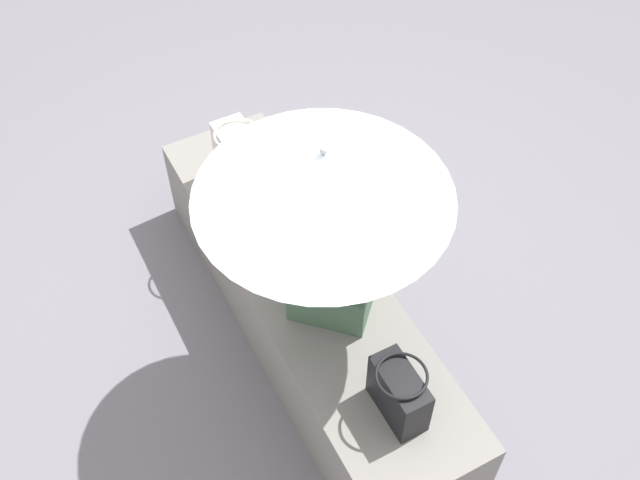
{
  "coord_description": "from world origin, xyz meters",
  "views": [
    {
      "loc": [
        1.89,
        -0.94,
        3.32
      ],
      "look_at": [
        0.09,
        0.01,
        0.84
      ],
      "focal_mm": 43.32,
      "sensor_mm": 36.0,
      "label": 1
    }
  ],
  "objects_px": {
    "parasol": "(323,176)",
    "handbag_black": "(240,160)",
    "person_seated": "(334,248)",
    "magazine": "(271,235)",
    "tote_bag_canvas": "(399,393)"
  },
  "relations": [
    {
      "from": "parasol",
      "to": "tote_bag_canvas",
      "type": "bearing_deg",
      "value": 4.97
    },
    {
      "from": "parasol",
      "to": "handbag_black",
      "type": "relative_size",
      "value": 2.97
    },
    {
      "from": "parasol",
      "to": "magazine",
      "type": "bearing_deg",
      "value": -179.35
    },
    {
      "from": "person_seated",
      "to": "tote_bag_canvas",
      "type": "xyz_separation_m",
      "value": [
        0.57,
        -0.02,
        -0.25
      ]
    },
    {
      "from": "handbag_black",
      "to": "person_seated",
      "type": "bearing_deg",
      "value": 3.47
    },
    {
      "from": "handbag_black",
      "to": "magazine",
      "type": "relative_size",
      "value": 1.22
    },
    {
      "from": "person_seated",
      "to": "tote_bag_canvas",
      "type": "distance_m",
      "value": 0.63
    },
    {
      "from": "person_seated",
      "to": "handbag_black",
      "type": "height_order",
      "value": "person_seated"
    },
    {
      "from": "person_seated",
      "to": "handbag_black",
      "type": "distance_m",
      "value": 0.89
    },
    {
      "from": "parasol",
      "to": "handbag_black",
      "type": "distance_m",
      "value": 1.13
    },
    {
      "from": "person_seated",
      "to": "tote_bag_canvas",
      "type": "bearing_deg",
      "value": -1.96
    },
    {
      "from": "parasol",
      "to": "tote_bag_canvas",
      "type": "relative_size",
      "value": 3.67
    },
    {
      "from": "person_seated",
      "to": "parasol",
      "type": "relative_size",
      "value": 0.89
    },
    {
      "from": "parasol",
      "to": "magazine",
      "type": "xyz_separation_m",
      "value": [
        -0.51,
        -0.01,
        -0.86
      ]
    },
    {
      "from": "parasol",
      "to": "magazine",
      "type": "height_order",
      "value": "parasol"
    }
  ]
}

